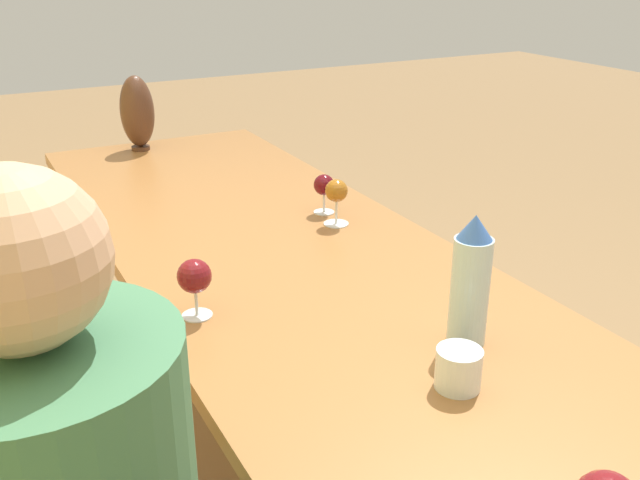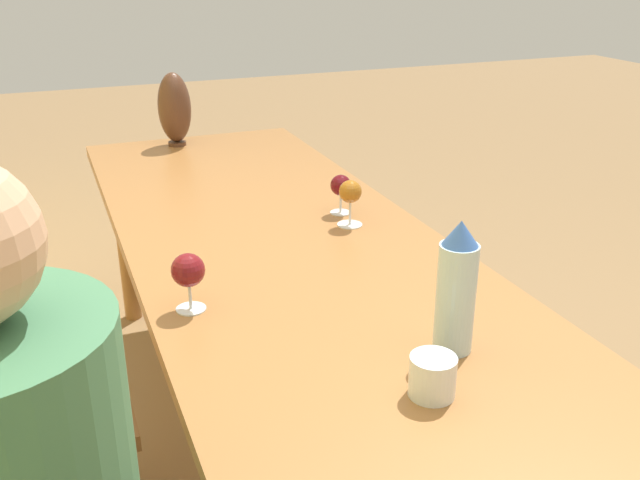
# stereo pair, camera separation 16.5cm
# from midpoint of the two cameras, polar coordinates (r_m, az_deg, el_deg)

# --- Properties ---
(dining_table) EXTENTS (3.17, 0.82, 0.73)m
(dining_table) POSITION_cam_midpoint_polar(r_m,az_deg,el_deg) (1.62, -0.92, -6.80)
(dining_table) COLOR #936033
(dining_table) RESTS_ON ground_plane
(water_bottle) EXTENTS (0.08, 0.08, 0.27)m
(water_bottle) POSITION_cam_midpoint_polar(r_m,az_deg,el_deg) (1.39, 8.65, -3.42)
(water_bottle) COLOR #ADCCD6
(water_bottle) RESTS_ON dining_table
(water_tumbler) EXTENTS (0.08, 0.08, 0.08)m
(water_tumbler) POSITION_cam_midpoint_polar(r_m,az_deg,el_deg) (1.29, 7.40, -10.27)
(water_tumbler) COLOR silver
(water_tumbler) RESTS_ON dining_table
(vase) EXTENTS (0.13, 0.13, 0.28)m
(vase) POSITION_cam_midpoint_polar(r_m,az_deg,el_deg) (2.84, -16.07, 9.79)
(vase) COLOR #4C2D1E
(vase) RESTS_ON dining_table
(wine_glass_0) EXTENTS (0.07, 0.07, 0.13)m
(wine_glass_0) POSITION_cam_midpoint_polar(r_m,az_deg,el_deg) (1.52, -13.10, -3.01)
(wine_glass_0) COLOR silver
(wine_glass_0) RESTS_ON dining_table
(wine_glass_1) EXTENTS (0.07, 0.07, 0.13)m
(wine_glass_1) POSITION_cam_midpoint_polar(r_m,az_deg,el_deg) (1.98, -1.06, 3.76)
(wine_glass_1) COLOR silver
(wine_glass_1) RESTS_ON dining_table
(wine_glass_2) EXTENTS (0.06, 0.06, 0.12)m
(wine_glass_2) POSITION_cam_midpoint_polar(r_m,az_deg,el_deg) (2.08, -1.95, 4.28)
(wine_glass_2) COLOR silver
(wine_glass_2) RESTS_ON dining_table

